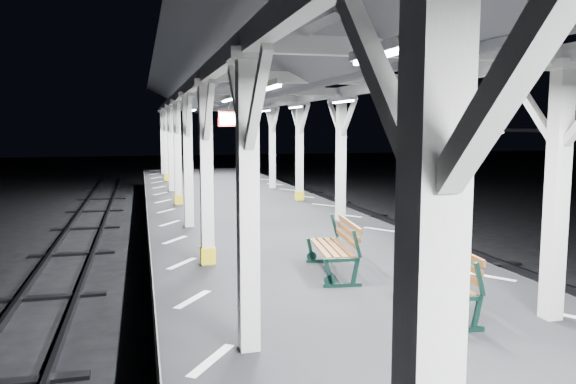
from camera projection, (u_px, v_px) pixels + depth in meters
name	position (u px, v px, depth m)	size (l,w,h in m)	color
ground	(350.00, 349.00, 8.87)	(120.00, 120.00, 0.00)	black
platform	(351.00, 318.00, 8.81)	(6.00, 50.00, 1.00)	black
hazard_stripes_left	(193.00, 299.00, 8.14)	(1.00, 48.00, 0.01)	silver
hazard_stripes_right	(489.00, 276.00, 9.37)	(1.00, 48.00, 0.01)	silver
track_left	(5.00, 380.00, 7.60)	(2.20, 60.00, 0.16)	#2D2D33
canopy	(355.00, 55.00, 8.32)	(5.40, 49.00, 4.65)	silver
bench_near	(442.00, 277.00, 7.57)	(0.77, 1.68, 0.89)	#0F2C25
bench_mid	(337.00, 246.00, 9.51)	(0.83, 1.74, 0.91)	#0F2C25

